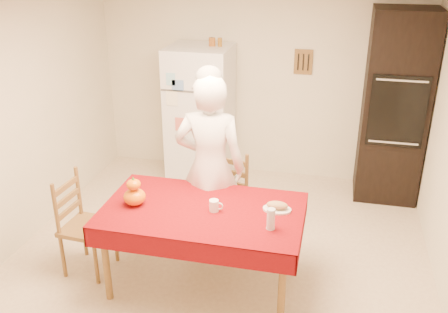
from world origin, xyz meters
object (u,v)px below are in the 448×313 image
(bread_plate, at_px, (277,209))
(chair_left, at_px, (80,221))
(dining_table, at_px, (203,216))
(chair_far, at_px, (225,196))
(coffee_mug, at_px, (214,206))
(oven_cabinet, at_px, (394,108))
(wine_glass, at_px, (271,219))
(refrigerator, at_px, (200,115))
(pumpkin_lower, at_px, (135,197))
(seated_woman, at_px, (210,168))

(bread_plate, bearing_deg, chair_left, -175.22)
(dining_table, relative_size, chair_far, 1.79)
(chair_left, xyz_separation_m, bread_plate, (1.77, 0.15, 0.26))
(bread_plate, bearing_deg, chair_far, 133.52)
(dining_table, xyz_separation_m, coffee_mug, (0.10, -0.01, 0.12))
(oven_cabinet, relative_size, wine_glass, 12.50)
(coffee_mug, relative_size, bread_plate, 0.42)
(chair_far, xyz_separation_m, coffee_mug, (0.07, -0.75, 0.30))
(refrigerator, distance_m, chair_left, 2.23)
(dining_table, distance_m, pumpkin_lower, 0.61)
(refrigerator, bearing_deg, chair_left, -104.29)
(pumpkin_lower, bearing_deg, chair_left, 177.59)
(dining_table, xyz_separation_m, chair_left, (-1.15, -0.03, -0.18))
(seated_woman, distance_m, coffee_mug, 0.55)
(chair_far, relative_size, coffee_mug, 9.50)
(oven_cabinet, relative_size, bread_plate, 9.17)
(oven_cabinet, bearing_deg, refrigerator, -178.82)
(oven_cabinet, xyz_separation_m, wine_glass, (-1.07, -2.33, -0.25))
(chair_far, bearing_deg, coffee_mug, -70.76)
(chair_left, xyz_separation_m, coffee_mug, (1.25, 0.02, 0.30))
(wine_glass, bearing_deg, oven_cabinet, 65.40)
(dining_table, relative_size, coffee_mug, 17.00)
(coffee_mug, bearing_deg, chair_left, -179.08)
(dining_table, bearing_deg, wine_glass, -16.55)
(chair_left, bearing_deg, chair_far, -52.79)
(seated_woman, bearing_deg, oven_cabinet, -139.77)
(chair_left, bearing_deg, refrigerator, -10.10)
(refrigerator, height_order, chair_left, refrigerator)
(oven_cabinet, height_order, bread_plate, oven_cabinet)
(pumpkin_lower, bearing_deg, oven_cabinet, 44.30)
(chair_far, bearing_deg, wine_glass, -44.24)
(chair_left, height_order, seated_woman, seated_woman)
(seated_woman, bearing_deg, pumpkin_lower, 43.84)
(seated_woman, xyz_separation_m, wine_glass, (0.67, -0.69, -0.06))
(coffee_mug, height_order, bread_plate, coffee_mug)
(dining_table, distance_m, wine_glass, 0.65)
(oven_cabinet, height_order, wine_glass, oven_cabinet)
(chair_far, bearing_deg, chair_left, -133.33)
(chair_far, height_order, pumpkin_lower, chair_far)
(oven_cabinet, height_order, dining_table, oven_cabinet)
(oven_cabinet, bearing_deg, bread_plate, -117.44)
(bread_plate, bearing_deg, dining_table, -169.09)
(oven_cabinet, bearing_deg, seated_woman, -136.58)
(oven_cabinet, bearing_deg, chair_far, -139.26)
(refrigerator, xyz_separation_m, dining_table, (0.61, -2.11, -0.16))
(pumpkin_lower, bearing_deg, refrigerator, 90.49)
(chair_far, relative_size, pumpkin_lower, 4.96)
(chair_left, xyz_separation_m, pumpkin_lower, (0.56, -0.02, 0.33))
(seated_woman, bearing_deg, coffee_mug, 104.70)
(chair_far, distance_m, seated_woman, 0.47)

